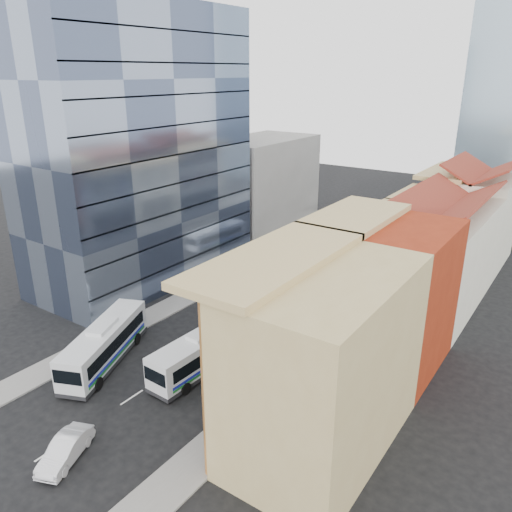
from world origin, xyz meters
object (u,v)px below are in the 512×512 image
Objects in this scene: bus_left_far at (287,251)px; sedan_right at (65,450)px; shophouse_tan at (325,363)px; office_tower at (138,150)px; bus_left_near at (104,343)px; bus_right at (205,350)px.

sedan_right is (6.68, -37.72, -0.78)m from bus_left_far.
shophouse_tan is 0.47× the size of office_tower.
bus_left_near is 28.78m from bus_left_far.
shophouse_tan is 1.47× the size of bus_left_far.
bus_left_near reaches higher than bus_right.
bus_left_far is 38.32m from sedan_right.
office_tower reaches higher than bus_left_near.
bus_right is at bearing 65.66° from sedan_right.
bus_left_far is at bearing 125.45° from shophouse_tan.
bus_left_near is at bearing -149.37° from bus_right.
office_tower is at bearing 155.70° from shophouse_tan.
office_tower is at bearing 104.59° from sedan_right.
bus_right is 13.09m from sedan_right.
office_tower is 34.05m from sedan_right.
sedan_right is (7.00, -8.94, -1.06)m from bus_left_near.
shophouse_tan reaches higher than bus_left_near.
bus_right is 2.40× the size of sedan_right.
office_tower is 25.97m from bus_right.
shophouse_tan is at bearing -8.64° from bus_right.
bus_right is (7.18, -24.69, 0.22)m from bus_left_far.
office_tower reaches higher than bus_right.
shophouse_tan is 1.24× the size of bus_left_near.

